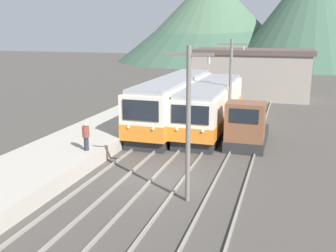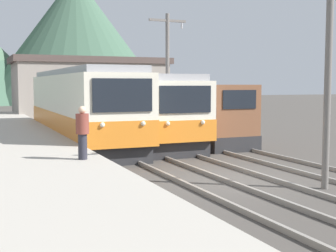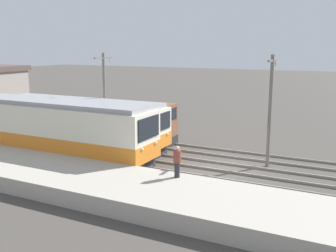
# 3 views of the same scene
# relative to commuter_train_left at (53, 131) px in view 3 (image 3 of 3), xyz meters

# --- Properties ---
(ground_plane) EXTENTS (200.00, 200.00, 0.00)m
(ground_plane) POSITION_rel_commuter_train_left_xyz_m (2.60, -10.52, -1.73)
(ground_plane) COLOR #47423D
(platform_left) EXTENTS (4.50, 54.00, 0.83)m
(platform_left) POSITION_rel_commuter_train_left_xyz_m (-3.65, -10.52, -1.31)
(platform_left) COLOR #ADA599
(platform_left) RESTS_ON ground
(track_left) EXTENTS (1.54, 60.00, 0.14)m
(track_left) POSITION_rel_commuter_train_left_xyz_m (0.00, -10.52, -1.66)
(track_left) COLOR gray
(track_left) RESTS_ON ground
(track_center) EXTENTS (1.54, 60.00, 0.14)m
(track_center) POSITION_rel_commuter_train_left_xyz_m (2.80, -10.52, -1.66)
(track_center) COLOR gray
(track_center) RESTS_ON ground
(track_right) EXTENTS (1.54, 60.00, 0.14)m
(track_right) POSITION_rel_commuter_train_left_xyz_m (5.80, -10.52, -1.66)
(track_right) COLOR gray
(track_right) RESTS_ON ground
(commuter_train_left) EXTENTS (2.84, 14.07, 3.73)m
(commuter_train_left) POSITION_rel_commuter_train_left_xyz_m (0.00, 0.00, 0.00)
(commuter_train_left) COLOR #28282B
(commuter_train_left) RESTS_ON ground
(commuter_train_center) EXTENTS (2.84, 13.05, 3.44)m
(commuter_train_center) POSITION_rel_commuter_train_left_xyz_m (2.80, 0.15, -0.12)
(commuter_train_center) COLOR #28282B
(commuter_train_center) RESTS_ON ground
(shunting_locomotive) EXTENTS (2.40, 5.52, 3.00)m
(shunting_locomotive) POSITION_rel_commuter_train_left_xyz_m (5.80, -3.05, -0.52)
(shunting_locomotive) COLOR #28282B
(shunting_locomotive) RESTS_ON ground
(catenary_mast_near) EXTENTS (2.00, 0.20, 6.59)m
(catenary_mast_near) POSITION_rel_commuter_train_left_xyz_m (4.31, -12.62, 1.88)
(catenary_mast_near) COLOR slate
(catenary_mast_near) RESTS_ON ground
(catenary_mast_mid) EXTENTS (2.00, 0.20, 6.59)m
(catenary_mast_mid) POSITION_rel_commuter_train_left_xyz_m (4.31, -0.94, 1.88)
(catenary_mast_mid) COLOR slate
(catenary_mast_mid) RESTS_ON ground
(person_on_platform) EXTENTS (0.38, 0.38, 1.56)m
(person_on_platform) POSITION_rel_commuter_train_left_xyz_m (-2.10, -9.72, -0.06)
(person_on_platform) COLOR #282833
(person_on_platform) RESTS_ON platform_left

